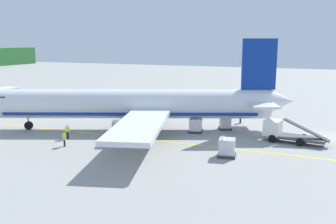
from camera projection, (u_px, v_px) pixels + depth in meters
name	position (u px, v px, depth m)	size (l,w,h in m)	color
ground	(24.00, 110.00, 62.90)	(240.00, 320.00, 0.20)	#999993
airliner_foreground	(135.00, 105.00, 47.90)	(33.54, 39.93, 11.90)	silver
service_truck_fuel	(284.00, 132.00, 42.68)	(3.19, 7.40, 2.78)	white
cargo_container_near	(227.00, 148.00, 37.07)	(2.01, 2.01, 2.00)	#333338
cargo_container_mid	(225.00, 122.00, 48.56)	(2.08, 2.08, 2.04)	#333338
cargo_container_far	(196.00, 126.00, 46.95)	(2.02, 2.02, 1.91)	#333338
crew_marshaller	(240.00, 117.00, 52.30)	(0.48, 0.48, 1.65)	#191E33
crew_loader_left	(68.00, 130.00, 43.86)	(0.31, 0.62, 1.75)	#191E33
crew_loader_right	(112.00, 135.00, 42.00)	(0.51, 0.46, 1.65)	#191E33
crew_supervisor	(64.00, 138.00, 40.70)	(0.43, 0.55, 1.62)	#191E33
apron_guide_line	(154.00, 140.00, 43.28)	(0.30, 60.00, 0.01)	yellow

